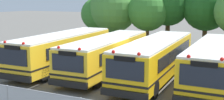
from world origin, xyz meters
TOP-DOWN VIEW (x-y plane):
  - ground_plane at (0.00, 0.00)m, footprint 160.00×160.00m
  - school_bus_0 at (-5.36, -0.02)m, footprint 2.74×10.69m
  - school_bus_1 at (-1.81, 0.18)m, footprint 2.70×10.57m
  - school_bus_2 at (1.72, 0.12)m, footprint 2.51×10.97m
  - school_bus_3 at (5.38, 0.09)m, footprint 2.73×10.16m
  - tree_0 at (-8.08, 10.45)m, footprint 3.52×3.52m
  - tree_1 at (-6.08, 10.49)m, footprint 5.05×5.05m
  - tree_2 at (-2.29, 10.17)m, footprint 4.04×4.04m
  - tree_3 at (-0.49, 11.70)m, footprint 4.15×4.15m
  - tree_4 at (3.25, 11.87)m, footprint 4.49×4.49m

SIDE VIEW (x-z plane):
  - ground_plane at x=0.00m, z-range 0.00..0.00m
  - school_bus_1 at x=-1.81m, z-range 0.07..2.60m
  - school_bus_2 at x=1.72m, z-range 0.07..2.67m
  - school_bus_3 at x=5.38m, z-range 0.07..2.68m
  - school_bus_0 at x=-5.36m, z-range 0.07..2.71m
  - tree_0 at x=-8.08m, z-range 0.88..6.06m
  - tree_2 at x=-2.29m, z-range 0.93..6.82m
  - tree_1 at x=-6.08m, z-range 0.75..7.29m
  - tree_4 at x=3.25m, z-range 1.04..7.48m
  - tree_3 at x=-0.49m, z-range 1.19..7.65m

